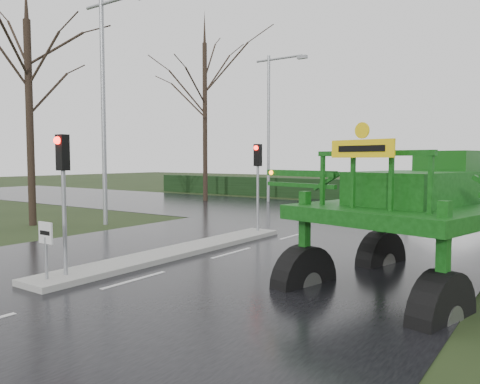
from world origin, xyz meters
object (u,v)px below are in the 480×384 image
Objects in this scene: keep_left_sign at (46,241)px; crop_sprayer at (311,192)px; traffic_signal_mid at (258,168)px; white_sedan at (460,223)px; street_light_left_near at (107,90)px; traffic_signal_near at (63,174)px; street_light_left_far at (272,115)px.

crop_sprayer is at bearing 38.08° from keep_left_sign.
traffic_signal_mid is 10.47m from white_sedan.
street_light_left_near is at bearing 132.59° from keep_left_sign.
crop_sprayer is 1.67× the size of white_sedan.
crop_sprayer is at bearing 34.30° from traffic_signal_near.
traffic_signal_near is 0.44× the size of crop_sprayer.
keep_left_sign reaches higher than white_sedan.
traffic_signal_near is 0.35× the size of street_light_left_near.
keep_left_sign is at bearing -90.00° from traffic_signal_near.
traffic_signal_near is 10.40m from street_light_left_near.
crop_sprayer is (4.85, -5.19, -0.41)m from traffic_signal_mid.
street_light_left_near is (-6.89, 7.01, 3.40)m from traffic_signal_near.
white_sedan is (5.80, 17.32, -1.06)m from keep_left_sign.
street_light_left_far reaches higher than traffic_signal_mid.
traffic_signal_near is (0.00, 0.49, 1.53)m from keep_left_sign.
street_light_left_near is 1.24× the size of crop_sprayer.
crop_sprayer is at bearing -46.94° from traffic_signal_mid.
keep_left_sign is 1.61m from traffic_signal_near.
traffic_signal_near is at bearing 144.51° from white_sedan.
street_light_left_near is at bearing 176.09° from crop_sprayer.
street_light_left_far is (0.00, 14.00, 0.00)m from street_light_left_near.
keep_left_sign is at bearing 145.01° from white_sedan.
traffic_signal_mid is 0.73× the size of white_sedan.
street_light_left_near is at bearing 111.25° from white_sedan.
street_light_left_far is (-6.89, 21.01, 3.40)m from traffic_signal_near.
street_light_left_far is 14.65m from white_sedan.
white_sedan is at bearing 37.71° from street_light_left_near.
street_light_left_far is at bearing 118.86° from traffic_signal_mid.
street_light_left_far reaches higher than traffic_signal_near.
keep_left_sign is 6.26m from crop_sprayer.
keep_left_sign is 0.14× the size of street_light_left_far.
crop_sprayer is (11.75, -17.70, -3.81)m from street_light_left_far.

